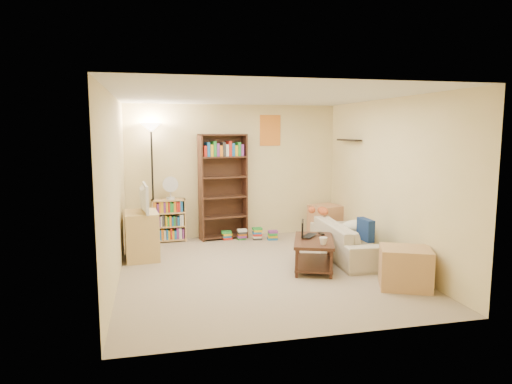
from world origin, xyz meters
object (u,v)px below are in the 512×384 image
tabby_cat (321,211)px  tall_bookshelf (223,184)px  coffee_table (314,249)px  end_cabinet (405,268)px  sofa (349,240)px  floor_lamp (152,148)px  short_bookshelf (169,220)px  television (140,198)px  side_table (326,221)px  tv_stand (142,235)px  laptop (312,236)px  mug (323,241)px  desk_fan (170,187)px

tabby_cat → tall_bookshelf: (-1.57, 0.95, 0.40)m
coffee_table → end_cabinet: end_cabinet is taller
sofa → floor_lamp: bearing=64.1°
coffee_table → short_bookshelf: bearing=152.4°
tabby_cat → floor_lamp: 3.19m
television → side_table: bearing=-81.3°
tv_stand → short_bookshelf: (0.46, 1.05, 0.01)m
floor_lamp → end_cabinet: floor_lamp is taller
floor_lamp → laptop: bearing=-41.9°
sofa → laptop: (-0.77, -0.36, 0.18)m
sofa → television: bearing=81.9°
tabby_cat → tall_bookshelf: bearing=149.0°
mug → television: 2.92m
coffee_table → tall_bookshelf: size_ratio=0.58×
tabby_cat → laptop: (-0.56, -1.11, -0.17)m
laptop → television: (-2.48, 1.01, 0.51)m
television → floor_lamp: bearing=-15.0°
sofa → short_bookshelf: short_bookshelf is taller
sofa → floor_lamp: 3.78m
tv_stand → short_bookshelf: 1.15m
short_bookshelf → side_table: size_ratio=1.30×
sofa → television: size_ratio=2.53×
tabby_cat → end_cabinet: size_ratio=0.69×
laptop → end_cabinet: bearing=-103.2°
tabby_cat → desk_fan: size_ratio=1.05×
tabby_cat → mug: size_ratio=2.79×
television → end_cabinet: bearing=-127.3°
sofa → laptop: sofa is taller
tabby_cat → mug: bearing=-109.8°
side_table → short_bookshelf: bearing=175.2°
tabby_cat → mug: (-0.56, -1.56, -0.13)m
mug → side_table: 2.45m
tall_bookshelf → end_cabinet: tall_bookshelf is taller
coffee_table → side_table: bearing=83.4°
laptop → television: size_ratio=0.53×
mug → floor_lamp: (-2.29, 2.51, 1.22)m
tall_bookshelf → desk_fan: 0.97m
end_cabinet → laptop: bearing=126.7°
tv_stand → tall_bookshelf: bearing=31.0°
sofa → floor_lamp: floor_lamp is taller
mug → tall_bookshelf: bearing=112.0°
tabby_cat → floor_lamp: size_ratio=0.20×
short_bookshelf → side_table: short_bookshelf is taller
tall_bookshelf → side_table: size_ratio=3.26×
laptop → tall_bookshelf: (-1.01, 2.06, 0.58)m
television → side_table: (3.42, 0.80, -0.67)m
sofa → desk_fan: size_ratio=4.64×
short_bookshelf → tall_bookshelf: bearing=-3.9°
side_table → tall_bookshelf: bearing=172.7°
side_table → end_cabinet: 2.96m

